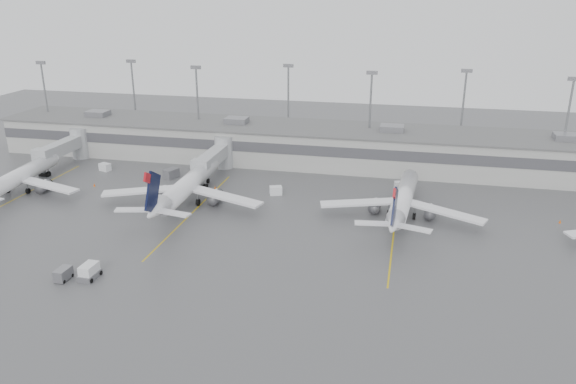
% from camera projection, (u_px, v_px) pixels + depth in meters
% --- Properties ---
extents(ground, '(260.00, 260.00, 0.00)m').
position_uv_depth(ground, '(251.00, 289.00, 73.59)').
color(ground, '#505052').
rests_on(ground, ground).
extents(terminal, '(152.00, 17.00, 9.45)m').
position_uv_depth(terminal, '(323.00, 145.00, 125.37)').
color(terminal, '#AAAAA5').
rests_on(terminal, ground).
extents(light_masts, '(142.40, 8.00, 20.60)m').
position_uv_depth(light_masts, '(327.00, 105.00, 127.98)').
color(light_masts, gray).
rests_on(light_masts, ground).
extents(jet_bridge_left, '(4.00, 17.20, 7.00)m').
position_uv_depth(jet_bridge_left, '(69.00, 146.00, 125.58)').
color(jet_bridge_left, '#A6A9AC').
rests_on(jet_bridge_left, ground).
extents(jet_bridge_right, '(4.00, 17.20, 7.00)m').
position_uv_depth(jet_bridge_right, '(217.00, 156.00, 118.42)').
color(jet_bridge_right, '#A6A9AC').
rests_on(jet_bridge_right, ground).
extents(stand_markings, '(105.25, 40.00, 0.01)m').
position_uv_depth(stand_markings, '(290.00, 220.00, 95.61)').
color(stand_markings, gold).
rests_on(stand_markings, ground).
extents(jet_far_left, '(27.28, 30.68, 9.92)m').
position_uv_depth(jet_far_left, '(17.00, 177.00, 107.49)').
color(jet_far_left, white).
rests_on(jet_far_left, ground).
extents(jet_mid_left, '(30.25, 33.90, 10.97)m').
position_uv_depth(jet_mid_left, '(186.00, 186.00, 101.74)').
color(jet_mid_left, white).
rests_on(jet_mid_left, ground).
extents(jet_mid_right, '(27.89, 31.37, 10.15)m').
position_uv_depth(jet_mid_right, '(403.00, 200.00, 95.82)').
color(jet_mid_right, white).
rests_on(jet_mid_right, ground).
extents(baggage_tug, '(2.17, 3.26, 2.06)m').
position_uv_depth(baggage_tug, '(89.00, 273.00, 76.07)').
color(baggage_tug, white).
rests_on(baggage_tug, ground).
extents(baggage_cart, '(1.55, 2.63, 1.67)m').
position_uv_depth(baggage_cart, '(63.00, 274.00, 75.60)').
color(baggage_cart, slate).
rests_on(baggage_cart, ground).
extents(gse_uld_a, '(2.65, 2.15, 1.62)m').
position_uv_depth(gse_uld_a, '(105.00, 167.00, 121.14)').
color(gse_uld_a, white).
rests_on(gse_uld_a, ground).
extents(gse_uld_b, '(2.70, 2.23, 1.64)m').
position_uv_depth(gse_uld_b, '(276.00, 190.00, 107.04)').
color(gse_uld_b, white).
rests_on(gse_uld_b, ground).
extents(gse_uld_c, '(2.43, 1.93, 1.51)m').
position_uv_depth(gse_uld_c, '(400.00, 185.00, 110.01)').
color(gse_uld_c, white).
rests_on(gse_uld_c, ground).
extents(gse_loader, '(2.89, 3.56, 1.92)m').
position_uv_depth(gse_loader, '(171.00, 173.00, 116.52)').
color(gse_loader, slate).
rests_on(gse_loader, ground).
extents(cone_a, '(0.40, 0.40, 0.64)m').
position_uv_depth(cone_a, '(94.00, 185.00, 111.66)').
color(cone_a, '#FF6005').
rests_on(cone_a, ground).
extents(cone_b, '(0.40, 0.40, 0.63)m').
position_uv_depth(cone_b, '(215.00, 187.00, 110.33)').
color(cone_b, '#FF6005').
rests_on(cone_b, ground).
extents(cone_c, '(0.43, 0.43, 0.69)m').
position_uv_depth(cone_c, '(370.00, 205.00, 101.08)').
color(cone_c, '#FF6005').
rests_on(cone_c, ground).
extents(cone_d, '(0.38, 0.38, 0.61)m').
position_uv_depth(cone_d, '(560.00, 221.00, 94.15)').
color(cone_d, '#FF6005').
rests_on(cone_d, ground).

